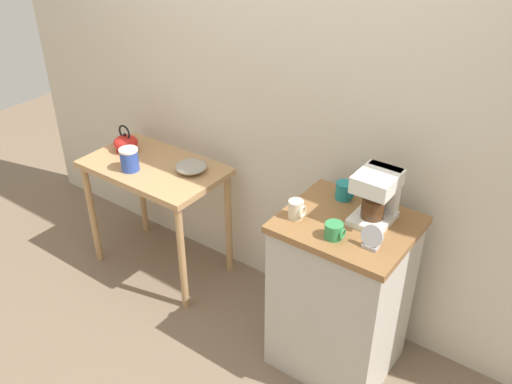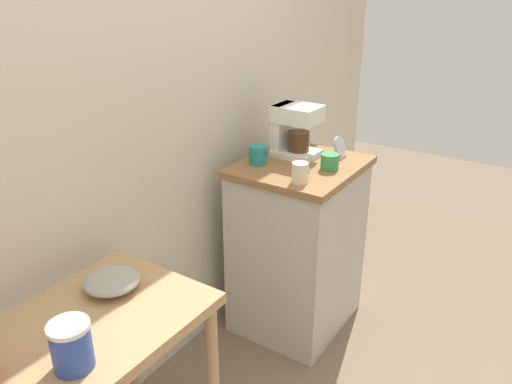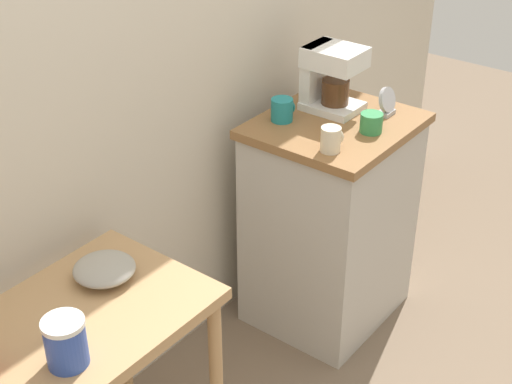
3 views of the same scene
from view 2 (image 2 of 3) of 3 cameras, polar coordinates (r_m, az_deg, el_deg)
name	(u,v)px [view 2 (image 2 of 3)]	position (r m, az deg, el deg)	size (l,w,h in m)	color
back_wall	(143,76)	(2.13, -12.75, 12.79)	(4.40, 0.10, 2.80)	beige
wooden_table	(73,365)	(1.72, -20.13, -18.03)	(0.88, 0.53, 0.78)	tan
kitchen_counter	(297,245)	(2.66, 4.73, -6.09)	(0.63, 0.55, 0.93)	#BCB7AD
bowl_stoneware	(112,281)	(1.80, -16.10, -9.69)	(0.19, 0.19, 0.06)	#9E998C
canister_enamel	(71,346)	(1.50, -20.26, -16.09)	(0.11, 0.11, 0.14)	#2D4CAD
coffee_maker	(293,128)	(2.55, 4.29, 7.24)	(0.18, 0.22, 0.26)	white
mug_tall_green	(330,162)	(2.40, 8.41, 3.44)	(0.09, 0.09, 0.08)	#338C4C
mug_small_cream	(300,173)	(2.22, 5.05, 2.21)	(0.08, 0.07, 0.09)	beige
mug_dark_teal	(258,155)	(2.44, 0.24, 4.26)	(0.09, 0.09, 0.09)	teal
table_clock	(339,148)	(2.55, 9.48, 4.93)	(0.10, 0.05, 0.11)	#B2B5BA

